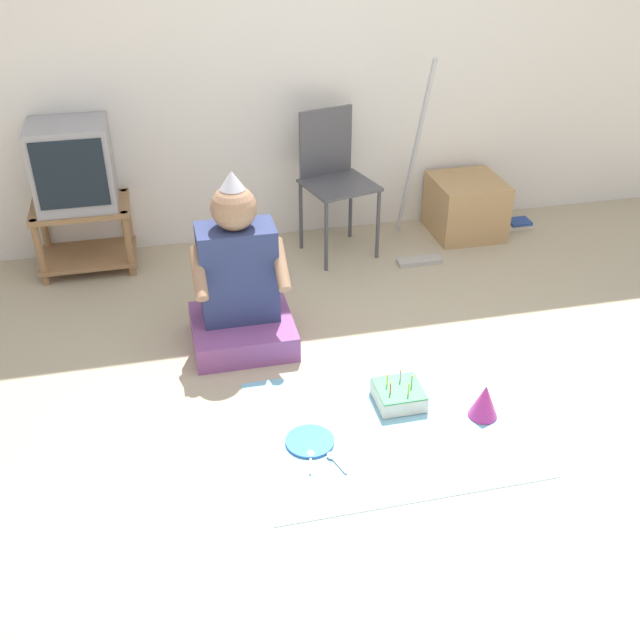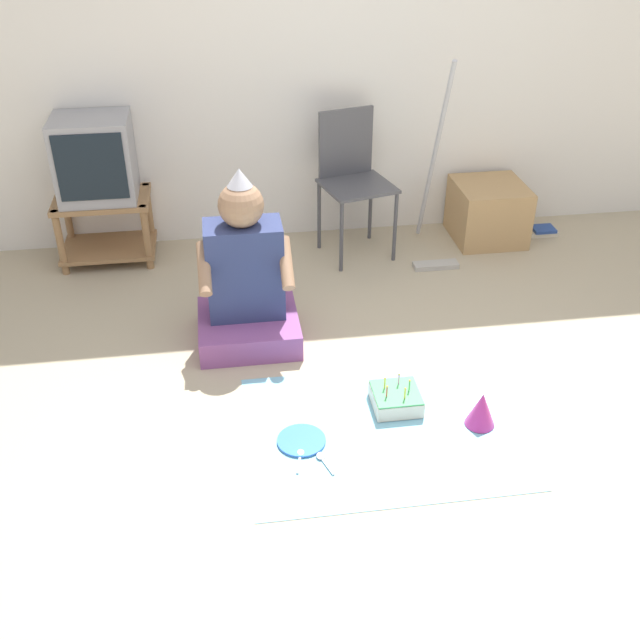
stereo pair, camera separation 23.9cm
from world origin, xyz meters
The scene contains 15 objects.
ground_plane centered at (0.00, 0.00, 0.00)m, with size 16.00×16.00×0.00m, color tan.
wall_back centered at (0.00, 2.22, 1.27)m, with size 6.40×0.06×2.55m.
tv_stand centered at (-1.43, 1.98, 0.25)m, with size 0.57×0.40×0.42m.
tv centered at (-1.43, 1.98, 0.66)m, with size 0.45×0.39×0.49m.
folding_chair centered at (0.10, 1.89, 0.52)m, with size 0.49×0.47×0.89m.
cardboard_box_stack centered at (1.02, 1.92, 0.19)m, with size 0.44×0.46×0.37m.
dust_mop centered at (0.58, 1.69, 0.37)m, with size 0.28×0.50×1.26m.
book_pile centered at (1.42, 1.91, 0.02)m, with size 0.20×0.12×0.05m.
person_seated centered at (-0.62, 0.95, 0.33)m, with size 0.52×0.49×0.94m.
party_cloth centered at (-0.08, 0.10, 0.00)m, with size 1.21×0.93×0.01m.
birthday_cake centered at (0.02, 0.26, 0.05)m, with size 0.22×0.22×0.14m.
party_hat_blue centered at (0.36, 0.07, 0.09)m, with size 0.14×0.14×0.17m.
paper_plate centered at (-0.45, 0.07, 0.01)m, with size 0.22×0.22×0.01m.
plastic_spoon_near centered at (-0.47, -0.02, 0.01)m, with size 0.05×0.14×0.01m.
plastic_spoon_far centered at (-0.38, -0.05, 0.01)m, with size 0.06×0.14×0.01m.
Camera 2 is at (-0.73, -2.41, 2.22)m, focal length 42.00 mm.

